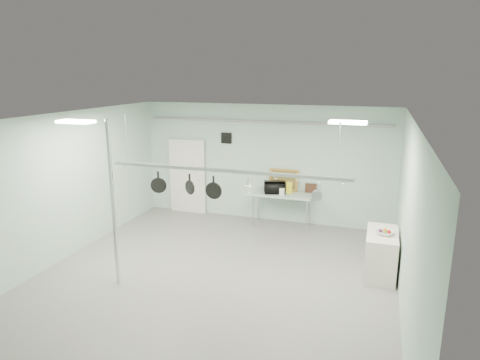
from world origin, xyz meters
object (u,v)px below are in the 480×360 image
(coffee_canister, at_px, (282,191))
(fruit_bowl, at_px, (385,233))
(pot_rack, at_px, (224,169))
(prep_table, at_px, (282,196))
(microwave, at_px, (275,187))
(skillet_right, at_px, (214,187))
(chrome_pole, at_px, (113,205))
(side_cabinet, at_px, (381,254))
(skillet_mid, at_px, (190,184))
(skillet_left, at_px, (158,182))

(coffee_canister, height_order, fruit_bowl, coffee_canister)
(pot_rack, bearing_deg, prep_table, 83.09)
(microwave, distance_m, skillet_right, 3.40)
(chrome_pole, relative_size, prep_table, 2.00)
(pot_rack, bearing_deg, coffee_canister, 82.53)
(chrome_pole, distance_m, skillet_right, 1.92)
(prep_table, distance_m, coffee_canister, 0.21)
(chrome_pole, xyz_separation_m, prep_table, (2.30, 4.20, -0.77))
(prep_table, xyz_separation_m, side_cabinet, (2.55, -2.20, -0.38))
(chrome_pole, distance_m, skillet_mid, 1.50)
(fruit_bowl, bearing_deg, side_cabinet, 111.92)
(fruit_bowl, bearing_deg, microwave, 140.84)
(skillet_mid, bearing_deg, prep_table, 102.26)
(skillet_mid, height_order, skillet_right, same)
(side_cabinet, bearing_deg, fruit_bowl, -68.08)
(side_cabinet, xyz_separation_m, fruit_bowl, (0.04, -0.09, 0.49))
(side_cabinet, bearing_deg, prep_table, 139.21)
(skillet_left, bearing_deg, skillet_right, -17.04)
(side_cabinet, xyz_separation_m, pot_rack, (-2.95, -1.10, 1.78))
(pot_rack, bearing_deg, fruit_bowl, 18.67)
(chrome_pole, distance_m, skillet_left, 1.05)
(prep_table, distance_m, skillet_right, 3.51)
(prep_table, height_order, coffee_canister, coffee_canister)
(fruit_bowl, distance_m, skillet_right, 3.49)
(pot_rack, relative_size, microwave, 8.81)
(coffee_canister, bearing_deg, chrome_pole, -119.59)
(microwave, xyz_separation_m, coffee_canister, (0.22, -0.10, -0.06))
(prep_table, relative_size, microwave, 2.94)
(pot_rack, height_order, fruit_bowl, pot_rack)
(microwave, relative_size, skillet_mid, 1.39)
(fruit_bowl, distance_m, skillet_left, 4.62)
(skillet_right, bearing_deg, chrome_pole, -151.13)
(chrome_pole, bearing_deg, side_cabinet, 22.41)
(microwave, bearing_deg, coffee_canister, 137.65)
(coffee_canister, distance_m, skillet_mid, 3.50)
(side_cabinet, bearing_deg, chrome_pole, -157.59)
(prep_table, xyz_separation_m, pot_rack, (-0.40, -3.30, 1.40))
(chrome_pole, height_order, skillet_left, chrome_pole)
(chrome_pole, height_order, side_cabinet, chrome_pole)
(microwave, xyz_separation_m, skillet_right, (-0.43, -3.28, 0.81))
(prep_table, distance_m, skillet_mid, 3.65)
(side_cabinet, distance_m, skillet_mid, 4.10)
(side_cabinet, bearing_deg, microwave, 141.62)
(chrome_pole, bearing_deg, skillet_right, 28.30)
(chrome_pole, relative_size, skillet_left, 7.40)
(prep_table, distance_m, fruit_bowl, 3.46)
(microwave, distance_m, skillet_mid, 3.51)
(fruit_bowl, bearing_deg, skillet_left, -167.11)
(prep_table, height_order, side_cabinet, prep_table)
(skillet_left, relative_size, skillet_mid, 1.10)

